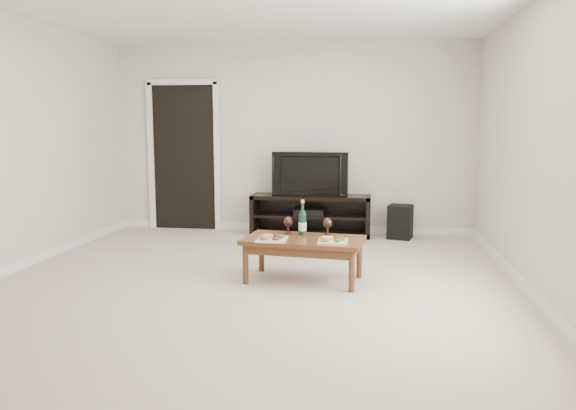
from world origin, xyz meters
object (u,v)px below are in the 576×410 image
at_px(media_console, 311,215).
at_px(subwoofer, 400,222).
at_px(coffee_table, 304,260).
at_px(television, 311,173).

relative_size(media_console, subwoofer, 3.60).
bearing_deg(coffee_table, television, 94.32).
bearing_deg(television, subwoofer, -0.48).
xyz_separation_m(media_console, coffee_table, (0.17, -2.28, -0.07)).
bearing_deg(media_console, television, 0.00).
distance_m(media_console, subwoofer, 1.20).
height_order(subwoofer, coffee_table, subwoofer).
relative_size(media_console, television, 1.58).
bearing_deg(television, media_console, 0.00).
xyz_separation_m(television, subwoofer, (1.20, -0.06, -0.62)).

